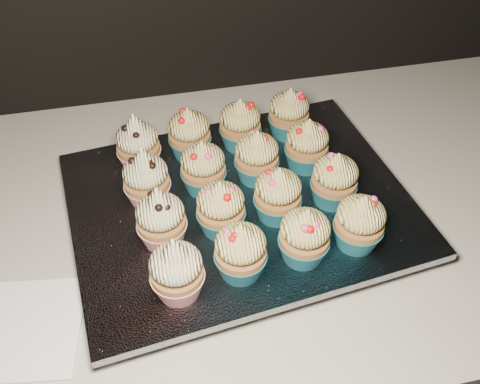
{
  "coord_description": "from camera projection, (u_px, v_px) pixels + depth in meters",
  "views": [
    {
      "loc": [
        -0.27,
        1.17,
        1.46
      ],
      "look_at": [
        -0.16,
        1.67,
        0.95
      ],
      "focal_mm": 40.0,
      "sensor_mm": 36.0,
      "label": 1
    }
  ],
  "objects": [
    {
      "name": "cupcake_13",
      "position": [
        189.0,
        134.0,
        0.78
      ],
      "size": [
        0.06,
        0.06,
        0.08
      ],
      "color": "#1B6B7F",
      "rests_on": "foil_lining"
    },
    {
      "name": "cupcake_8",
      "position": [
        146.0,
        179.0,
        0.71
      ],
      "size": [
        0.06,
        0.06,
        0.1
      ],
      "color": "#B1181C",
      "rests_on": "foil_lining"
    },
    {
      "name": "cupcake_14",
      "position": [
        240.0,
        125.0,
        0.8
      ],
      "size": [
        0.06,
        0.06,
        0.08
      ],
      "color": "#1B6B7F",
      "rests_on": "foil_lining"
    },
    {
      "name": "cupcake_3",
      "position": [
        360.0,
        222.0,
        0.66
      ],
      "size": [
        0.06,
        0.06,
        0.08
      ],
      "color": "#1B6B7F",
      "rests_on": "foil_lining"
    },
    {
      "name": "cupcake_15",
      "position": [
        289.0,
        114.0,
        0.82
      ],
      "size": [
        0.06,
        0.06,
        0.08
      ],
      "color": "#1B6B7F",
      "rests_on": "foil_lining"
    },
    {
      "name": "cupcake_5",
      "position": [
        221.0,
        208.0,
        0.67
      ],
      "size": [
        0.06,
        0.06,
        0.08
      ],
      "color": "#1B6B7F",
      "rests_on": "foil_lining"
    },
    {
      "name": "cupcake_9",
      "position": [
        203.0,
        168.0,
        0.73
      ],
      "size": [
        0.06,
        0.06,
        0.08
      ],
      "color": "#1B6B7F",
      "rests_on": "foil_lining"
    },
    {
      "name": "cupcake_10",
      "position": [
        257.0,
        157.0,
        0.74
      ],
      "size": [
        0.06,
        0.06,
        0.08
      ],
      "color": "#1B6B7F",
      "rests_on": "foil_lining"
    },
    {
      "name": "worktop",
      "position": [
        341.0,
        197.0,
        0.82
      ],
      "size": [
        2.44,
        0.64,
        0.04
      ],
      "primitive_type": "cube",
      "color": "beige",
      "rests_on": "cabinet"
    },
    {
      "name": "cupcake_4",
      "position": [
        161.0,
        219.0,
        0.66
      ],
      "size": [
        0.06,
        0.06,
        0.1
      ],
      "color": "#B1181C",
      "rests_on": "foil_lining"
    },
    {
      "name": "cupcake_7",
      "position": [
        334.0,
        180.0,
        0.71
      ],
      "size": [
        0.06,
        0.06,
        0.08
      ],
      "color": "#1B6B7F",
      "rests_on": "foil_lining"
    },
    {
      "name": "cupcake_2",
      "position": [
        304.0,
        236.0,
        0.64
      ],
      "size": [
        0.06,
        0.06,
        0.08
      ],
      "color": "#1B6B7F",
      "rests_on": "foil_lining"
    },
    {
      "name": "cupcake_12",
      "position": [
        138.0,
        145.0,
        0.76
      ],
      "size": [
        0.06,
        0.06,
        0.1
      ],
      "color": "#B1181C",
      "rests_on": "foil_lining"
    },
    {
      "name": "baking_tray",
      "position": [
        240.0,
        212.0,
        0.75
      ],
      "size": [
        0.45,
        0.37,
        0.02
      ],
      "primitive_type": "cube",
      "rotation": [
        0.0,
        0.0,
        0.11
      ],
      "color": "black",
      "rests_on": "worktop"
    },
    {
      "name": "cupcake_1",
      "position": [
        241.0,
        251.0,
        0.62
      ],
      "size": [
        0.06,
        0.06,
        0.08
      ],
      "color": "#1B6B7F",
      "rests_on": "foil_lining"
    },
    {
      "name": "foil_lining",
      "position": [
        240.0,
        203.0,
        0.74
      ],
      "size": [
        0.49,
        0.41,
        0.01
      ],
      "primitive_type": "cube",
      "rotation": [
        0.0,
        0.0,
        0.11
      ],
      "color": "silver",
      "rests_on": "baking_tray"
    },
    {
      "name": "napkin",
      "position": [
        22.0,
        329.0,
        0.63
      ],
      "size": [
        0.16,
        0.16,
        0.0
      ],
      "primitive_type": "cube",
      "rotation": [
        0.0,
        0.0,
        -0.14
      ],
      "color": "white",
      "rests_on": "worktop"
    },
    {
      "name": "cupcake_0",
      "position": [
        177.0,
        270.0,
        0.6
      ],
      "size": [
        0.06,
        0.06,
        0.1
      ],
      "color": "#B1181C",
      "rests_on": "foil_lining"
    },
    {
      "name": "cabinet",
      "position": [
        313.0,
        346.0,
        1.13
      ],
      "size": [
        2.4,
        0.6,
        0.86
      ],
      "primitive_type": "cube",
      "color": "black",
      "rests_on": "ground"
    },
    {
      "name": "cupcake_6",
      "position": [
        278.0,
        195.0,
        0.69
      ],
      "size": [
        0.06,
        0.06,
        0.08
      ],
      "color": "#1B6B7F",
      "rests_on": "foil_lining"
    },
    {
      "name": "cupcake_11",
      "position": [
        307.0,
        145.0,
        0.76
      ],
      "size": [
        0.06,
        0.06,
        0.08
      ],
      "color": "#1B6B7F",
      "rests_on": "foil_lining"
    }
  ]
}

